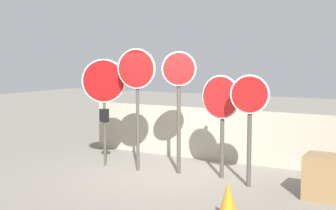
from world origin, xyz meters
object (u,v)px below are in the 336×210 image
stop_sign_0 (104,87)px  storage_crate (333,178)px  stop_sign_2 (179,89)px  traffic_cone_0 (228,203)px  stop_sign_4 (250,110)px  stop_sign_1 (137,81)px  stop_sign_3 (221,106)px

stop_sign_0 → storage_crate: (4.89, -0.10, -1.39)m
stop_sign_2 → traffic_cone_0: 3.36m
stop_sign_4 → traffic_cone_0: size_ratio=3.23×
stop_sign_2 → stop_sign_4: bearing=-37.2°
stop_sign_1 → traffic_cone_0: (2.91, -2.05, -1.60)m
traffic_cone_0 → storage_crate: bearing=60.5°
stop_sign_2 → storage_crate: 3.43m
traffic_cone_0 → stop_sign_0: bearing=151.3°
stop_sign_3 → storage_crate: stop_sign_3 is taller
stop_sign_1 → storage_crate: size_ratio=2.76×
storage_crate → stop_sign_0: bearing=178.8°
stop_sign_0 → storage_crate: stop_sign_0 is taller
stop_sign_1 → traffic_cone_0: size_ratio=4.00×
stop_sign_2 → traffic_cone_0: stop_sign_2 is taller
stop_sign_0 → stop_sign_4: stop_sign_0 is taller
stop_sign_1 → traffic_cone_0: 3.90m
stop_sign_3 → stop_sign_4: (0.71, -0.34, -0.01)m
stop_sign_0 → stop_sign_3: stop_sign_0 is taller
stop_sign_1 → traffic_cone_0: bearing=-46.5°
traffic_cone_0 → stop_sign_2: bearing=131.7°
stop_sign_1 → storage_crate: 4.31m
stop_sign_4 → traffic_cone_0: 2.35m
stop_sign_1 → stop_sign_3: (1.79, 0.30, -0.46)m
traffic_cone_0 → stop_sign_3: bearing=115.4°
stop_sign_3 → storage_crate: (2.23, -0.38, -1.08)m
stop_sign_3 → storage_crate: size_ratio=2.19×
stop_sign_0 → stop_sign_1: stop_sign_1 is taller
stop_sign_4 → storage_crate: size_ratio=2.23×
stop_sign_1 → stop_sign_0: bearing=167.7°
stop_sign_0 → stop_sign_4: 3.38m
stop_sign_1 → stop_sign_2: (0.89, 0.21, -0.16)m
stop_sign_0 → stop_sign_4: (3.37, -0.05, -0.32)m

